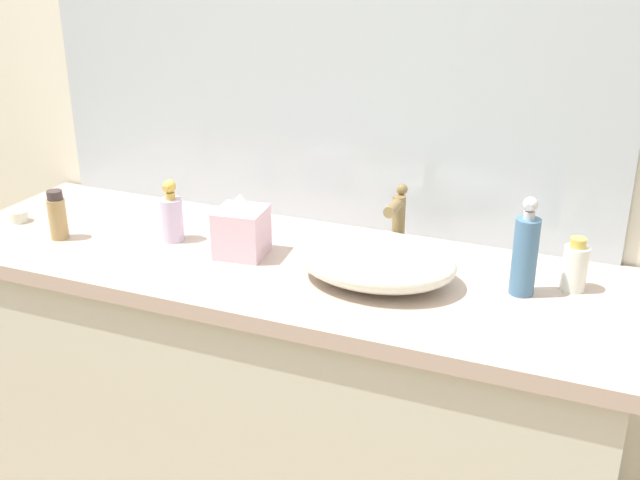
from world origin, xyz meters
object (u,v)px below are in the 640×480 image
Objects in this scene: sink_basin at (376,261)px; perfume_bottle at (57,216)px; soap_dispenser at (525,253)px; lotion_bottle at (172,216)px; tissue_box at (241,229)px; candle_jar at (19,216)px; spray_can at (575,266)px.

perfume_bottle reaches higher than sink_basin.
soap_dispenser is at bearing 11.42° from sink_basin.
tissue_box is at bearing -3.96° from lotion_bottle.
tissue_box is at bearing 10.26° from perfume_bottle.
lotion_bottle is 1.03× the size of tissue_box.
candle_jar is at bearing -177.03° from tissue_box.
spray_can is at bearing 8.04° from tissue_box.
tissue_box is (-0.36, 0.02, 0.02)m from sink_basin.
perfume_bottle is at bearing -173.47° from soap_dispenser.
perfume_bottle is at bearing -169.74° from tissue_box.
lotion_bottle is 1.01m from spray_can.
perfume_bottle is (-0.29, -0.11, -0.00)m from lotion_bottle.
perfume_bottle is 1.06× the size of spray_can.
perfume_bottle is at bearing -159.76° from lotion_bottle.
candle_jar is at bearing -173.92° from lotion_bottle.
spray_can reaches higher than sink_basin.
candle_jar is (-0.19, 0.05, -0.05)m from perfume_bottle.
spray_can is 0.78× the size of tissue_box.
sink_basin is 7.27× the size of candle_jar.
soap_dispenser reaches higher than perfume_bottle.
soap_dispenser is at bearing -147.68° from spray_can.
soap_dispenser is 4.44× the size of candle_jar.
sink_basin is at bearing -168.58° from soap_dispenser.
sink_basin is 1.05m from candle_jar.
soap_dispenser is at bearing 3.38° from candle_jar.
spray_can is 2.42× the size of candle_jar.
tissue_box is at bearing -176.22° from soap_dispenser.
sink_basin reaches higher than candle_jar.
perfume_bottle is at bearing -16.09° from candle_jar.
lotion_bottle is 0.22m from tissue_box.
soap_dispenser reaches higher than tissue_box.
soap_dispenser is at bearing 3.78° from tissue_box.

